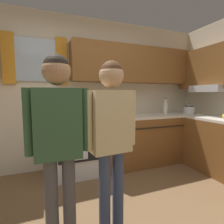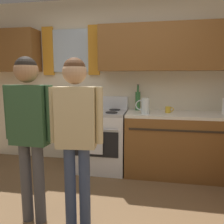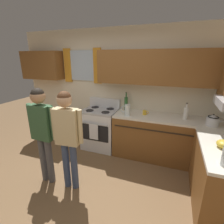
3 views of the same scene
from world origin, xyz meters
name	(u,v)px [view 1 (image 1 of 3)]	position (x,y,z in m)	size (l,w,h in m)	color
back_wall_unit	(89,82)	(0.07, 1.82, 1.50)	(4.60, 0.42, 2.60)	beige
kitchen_counter_run	(177,141)	(1.52, 1.19, 0.45)	(2.11, 1.87, 0.90)	brown
stove_oven	(77,145)	(-0.21, 1.54, 0.47)	(0.74, 0.67, 1.10)	silver
bottle_milk_white	(165,108)	(1.52, 1.55, 1.02)	(0.08, 0.08, 0.31)	white
bottle_wine_green	(104,107)	(0.33, 1.74, 1.05)	(0.08, 0.08, 0.39)	#2D6633
mug_mustard_yellow	(131,113)	(0.77, 1.55, 0.95)	(0.12, 0.08, 0.09)	gold
stovetop_kettle	(189,109)	(1.94, 1.37, 1.00)	(0.27, 0.20, 0.21)	silver
water_pitcher	(118,111)	(0.45, 1.39, 1.01)	(0.19, 0.11, 0.22)	silver
adult_left	(58,131)	(-0.57, 0.18, 1.00)	(0.49, 0.21, 1.58)	#4C4C51
adult_in_plaid	(111,128)	(-0.12, 0.19, 0.99)	(0.49, 0.21, 1.57)	#38476B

